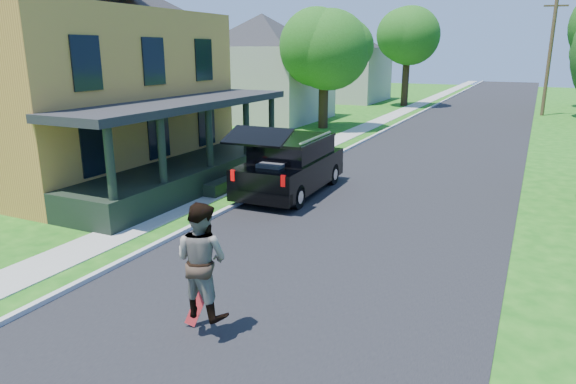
% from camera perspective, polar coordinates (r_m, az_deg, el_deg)
% --- Properties ---
extents(ground, '(140.00, 140.00, 0.00)m').
position_cam_1_polar(ground, '(10.56, -0.43, -11.36)').
color(ground, '#135511').
rests_on(ground, ground).
extents(street, '(8.00, 120.00, 0.02)m').
position_cam_1_polar(street, '(29.15, 17.28, 5.36)').
color(street, black).
rests_on(street, ground).
extents(curb, '(0.15, 120.00, 0.12)m').
position_cam_1_polar(curb, '(30.00, 9.60, 6.11)').
color(curb, '#ACADA7').
rests_on(curb, ground).
extents(sidewalk, '(1.30, 120.00, 0.03)m').
position_cam_1_polar(sidewalk, '(30.46, 6.79, 6.35)').
color(sidewalk, gray).
rests_on(sidewalk, ground).
extents(front_walk, '(6.50, 1.20, 0.03)m').
position_cam_1_polar(front_walk, '(20.46, -17.12, 1.29)').
color(front_walk, gray).
rests_on(front_walk, ground).
extents(main_house, '(15.56, 15.56, 10.10)m').
position_cam_1_polar(main_house, '(22.29, -24.64, 14.52)').
color(main_house, gold).
rests_on(main_house, ground).
extents(neighbor_house_mid, '(12.78, 12.78, 8.30)m').
position_cam_1_polar(neighbor_house_mid, '(36.96, -2.87, 14.55)').
color(neighbor_house_mid, '#A29F90').
rests_on(neighbor_house_mid, ground).
extents(neighbor_house_far, '(12.78, 12.78, 8.30)m').
position_cam_1_polar(neighbor_house_far, '(51.58, 5.94, 14.75)').
color(neighbor_house_far, '#A29F90').
rests_on(neighbor_house_far, ground).
extents(black_suv, '(2.27, 5.55, 2.56)m').
position_cam_1_polar(black_suv, '(17.56, 0.32, 3.00)').
color(black_suv, black).
rests_on(black_suv, ground).
extents(skateboarder, '(1.02, 0.82, 2.00)m').
position_cam_1_polar(skateboarder, '(8.75, -9.57, -7.43)').
color(skateboarder, black).
rests_on(skateboarder, ground).
extents(skateboard, '(0.37, 0.36, 0.74)m').
position_cam_1_polar(skateboard, '(9.47, -10.01, -12.43)').
color(skateboard, '#A10D0F').
rests_on(skateboard, ground).
extents(tree_left_mid, '(5.60, 5.64, 7.82)m').
position_cam_1_polar(tree_left_mid, '(32.70, 4.04, 16.07)').
color(tree_left_mid, black).
rests_on(tree_left_mid, ground).
extents(tree_left_far, '(7.19, 7.42, 9.51)m').
position_cam_1_polar(tree_left_far, '(47.40, 13.21, 17.11)').
color(tree_left_far, black).
rests_on(tree_left_far, ground).
extents(utility_pole_far, '(1.63, 0.50, 8.48)m').
position_cam_1_polar(utility_pole_far, '(43.56, 27.07, 13.34)').
color(utility_pole_far, '#483521').
rests_on(utility_pole_far, ground).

